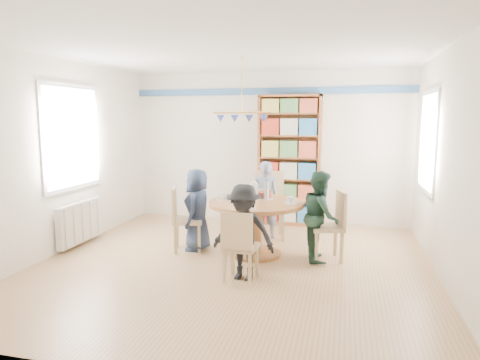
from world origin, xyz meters
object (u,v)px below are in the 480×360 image
(radiator, at_px, (80,222))
(chair_far, at_px, (270,201))
(chair_right, at_px, (332,222))
(person_right, at_px, (321,216))
(bookshelf, at_px, (289,162))
(chair_left, at_px, (182,216))
(person_left, at_px, (197,210))
(person_near, at_px, (244,232))
(person_far, at_px, (265,200))
(dining_table, at_px, (256,216))
(chair_near, at_px, (239,243))

(radiator, distance_m, chair_far, 2.89)
(chair_right, height_order, person_right, person_right)
(bookshelf, bearing_deg, chair_left, -123.28)
(person_left, relative_size, person_near, 1.04)
(radiator, bearing_deg, chair_left, 4.33)
(person_far, bearing_deg, chair_far, -128.21)
(dining_table, relative_size, bookshelf, 0.57)
(dining_table, height_order, person_left, person_left)
(dining_table, xyz_separation_m, chair_far, (0.01, 0.99, 0.02))
(bookshelf, bearing_deg, dining_table, -96.06)
(chair_left, distance_m, person_near, 1.40)
(dining_table, xyz_separation_m, chair_left, (-1.06, -0.05, -0.05))
(dining_table, height_order, chair_far, chair_far)
(person_far, height_order, person_near, person_far)
(radiator, bearing_deg, bookshelf, 35.83)
(person_far, relative_size, bookshelf, 0.54)
(person_near, bearing_deg, bookshelf, 90.56)
(chair_left, distance_m, person_right, 1.93)
(chair_right, relative_size, chair_near, 1.11)
(chair_right, bearing_deg, person_right, -165.94)
(dining_table, distance_m, chair_far, 0.99)
(chair_right, relative_size, person_far, 0.76)
(dining_table, bearing_deg, radiator, -176.39)
(bookshelf, bearing_deg, chair_near, -93.67)
(chair_left, distance_m, person_left, 0.23)
(radiator, distance_m, person_right, 3.51)
(person_left, bearing_deg, bookshelf, 147.22)
(chair_near, distance_m, person_near, 0.15)
(chair_near, height_order, bookshelf, bookshelf)
(chair_left, height_order, person_right, person_right)
(chair_far, distance_m, person_far, 0.13)
(dining_table, height_order, chair_near, chair_near)
(radiator, distance_m, person_left, 1.79)
(chair_left, relative_size, person_far, 0.75)
(chair_near, height_order, person_near, person_near)
(chair_near, height_order, person_left, person_left)
(chair_right, distance_m, person_right, 0.18)
(dining_table, xyz_separation_m, chair_right, (1.02, 0.05, -0.05))
(person_right, xyz_separation_m, person_near, (-0.82, -0.92, -0.03))
(person_right, bearing_deg, person_left, 80.79)
(chair_left, relative_size, bookshelf, 0.40)
(chair_near, height_order, person_far, person_far)
(dining_table, bearing_deg, chair_right, 2.86)
(chair_far, relative_size, chair_near, 1.24)
(radiator, distance_m, person_near, 2.78)
(chair_right, distance_m, chair_near, 1.46)
(bookshelf, bearing_deg, radiator, -144.17)
(chair_right, height_order, person_left, person_left)
(chair_left, distance_m, person_far, 1.38)
(dining_table, bearing_deg, chair_near, -89.21)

